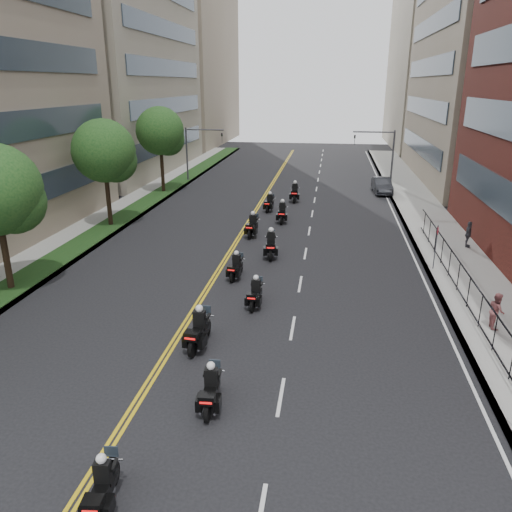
{
  "coord_description": "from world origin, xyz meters",
  "views": [
    {
      "loc": [
        4.48,
        -9.19,
        9.93
      ],
      "look_at": [
        1.02,
        13.95,
        1.8
      ],
      "focal_mm": 35.0,
      "sensor_mm": 36.0,
      "label": 1
    }
  ],
  "objects_px": {
    "motorcycle_5": "(271,246)",
    "motorcycle_6": "(252,227)",
    "motorcycle_1": "(211,391)",
    "motorcycle_7": "(282,213)",
    "motorcycle_3": "(255,294)",
    "motorcycle_4": "(236,268)",
    "motorcycle_2": "(199,331)",
    "motorcycle_0": "(103,489)",
    "pedestrian_c": "(468,234)",
    "motorcycle_8": "(269,203)",
    "pedestrian_b": "(497,310)",
    "parked_sedan": "(382,185)",
    "motorcycle_9": "(295,193)"
  },
  "relations": [
    {
      "from": "motorcycle_2",
      "to": "motorcycle_7",
      "type": "height_order",
      "value": "motorcycle_2"
    },
    {
      "from": "motorcycle_2",
      "to": "motorcycle_7",
      "type": "bearing_deg",
      "value": 90.74
    },
    {
      "from": "motorcycle_8",
      "to": "parked_sedan",
      "type": "bearing_deg",
      "value": 48.38
    },
    {
      "from": "motorcycle_7",
      "to": "motorcycle_8",
      "type": "xyz_separation_m",
      "value": [
        -1.37,
        3.3,
        -0.06
      ]
    },
    {
      "from": "motorcycle_3",
      "to": "motorcycle_8",
      "type": "relative_size",
      "value": 0.95
    },
    {
      "from": "motorcycle_1",
      "to": "motorcycle_7",
      "type": "xyz_separation_m",
      "value": [
        0.02,
        22.98,
        0.06
      ]
    },
    {
      "from": "motorcycle_0",
      "to": "motorcycle_3",
      "type": "relative_size",
      "value": 0.99
    },
    {
      "from": "pedestrian_b",
      "to": "motorcycle_5",
      "type": "bearing_deg",
      "value": 53.85
    },
    {
      "from": "motorcycle_4",
      "to": "motorcycle_5",
      "type": "relative_size",
      "value": 0.84
    },
    {
      "from": "motorcycle_6",
      "to": "motorcycle_8",
      "type": "relative_size",
      "value": 1.08
    },
    {
      "from": "motorcycle_9",
      "to": "motorcycle_8",
      "type": "bearing_deg",
      "value": -115.86
    },
    {
      "from": "motorcycle_0",
      "to": "motorcycle_6",
      "type": "relative_size",
      "value": 0.87
    },
    {
      "from": "motorcycle_5",
      "to": "parked_sedan",
      "type": "bearing_deg",
      "value": 61.87
    },
    {
      "from": "motorcycle_5",
      "to": "motorcycle_6",
      "type": "height_order",
      "value": "motorcycle_5"
    },
    {
      "from": "motorcycle_0",
      "to": "pedestrian_c",
      "type": "bearing_deg",
      "value": 52.46
    },
    {
      "from": "motorcycle_0",
      "to": "motorcycle_1",
      "type": "distance_m",
      "value": 4.64
    },
    {
      "from": "motorcycle_5",
      "to": "pedestrian_b",
      "type": "bearing_deg",
      "value": -43.07
    },
    {
      "from": "motorcycle_4",
      "to": "motorcycle_8",
      "type": "relative_size",
      "value": 0.95
    },
    {
      "from": "motorcycle_2",
      "to": "motorcycle_7",
      "type": "xyz_separation_m",
      "value": [
        1.4,
        19.23,
        -0.01
      ]
    },
    {
      "from": "motorcycle_1",
      "to": "motorcycle_7",
      "type": "distance_m",
      "value": 22.98
    },
    {
      "from": "motorcycle_0",
      "to": "motorcycle_4",
      "type": "xyz_separation_m",
      "value": [
        0.36,
        15.59,
        0.0
      ]
    },
    {
      "from": "motorcycle_2",
      "to": "pedestrian_b",
      "type": "height_order",
      "value": "motorcycle_2"
    },
    {
      "from": "motorcycle_6",
      "to": "motorcycle_7",
      "type": "relative_size",
      "value": 0.99
    },
    {
      "from": "parked_sedan",
      "to": "motorcycle_9",
      "type": "bearing_deg",
      "value": -152.73
    },
    {
      "from": "motorcycle_3",
      "to": "motorcycle_2",
      "type": "bearing_deg",
      "value": -107.5
    },
    {
      "from": "motorcycle_0",
      "to": "parked_sedan",
      "type": "height_order",
      "value": "motorcycle_0"
    },
    {
      "from": "motorcycle_3",
      "to": "motorcycle_9",
      "type": "height_order",
      "value": "motorcycle_9"
    },
    {
      "from": "motorcycle_6",
      "to": "motorcycle_3",
      "type": "bearing_deg",
      "value": -75.6
    },
    {
      "from": "motorcycle_0",
      "to": "pedestrian_b",
      "type": "relative_size",
      "value": 1.32
    },
    {
      "from": "motorcycle_8",
      "to": "parked_sedan",
      "type": "distance_m",
      "value": 12.98
    },
    {
      "from": "motorcycle_4",
      "to": "motorcycle_8",
      "type": "xyz_separation_m",
      "value": [
        -0.04,
        15.03,
        0.03
      ]
    },
    {
      "from": "motorcycle_1",
      "to": "motorcycle_6",
      "type": "xyz_separation_m",
      "value": [
        -1.63,
        19.06,
        0.05
      ]
    },
    {
      "from": "motorcycle_3",
      "to": "motorcycle_5",
      "type": "relative_size",
      "value": 0.84
    },
    {
      "from": "motorcycle_4",
      "to": "motorcycle_7",
      "type": "relative_size",
      "value": 0.87
    },
    {
      "from": "motorcycle_7",
      "to": "parked_sedan",
      "type": "xyz_separation_m",
      "value": [
        8.35,
        11.92,
        0.03
      ]
    },
    {
      "from": "motorcycle_7",
      "to": "parked_sedan",
      "type": "relative_size",
      "value": 0.54
    },
    {
      "from": "motorcycle_9",
      "to": "pedestrian_c",
      "type": "distance_m",
      "value": 16.72
    },
    {
      "from": "motorcycle_4",
      "to": "motorcycle_5",
      "type": "distance_m",
      "value": 3.98
    },
    {
      "from": "motorcycle_3",
      "to": "motorcycle_9",
      "type": "relative_size",
      "value": 0.83
    },
    {
      "from": "motorcycle_2",
      "to": "motorcycle_6",
      "type": "xyz_separation_m",
      "value": [
        -0.25,
        15.31,
        -0.01
      ]
    },
    {
      "from": "motorcycle_3",
      "to": "pedestrian_c",
      "type": "height_order",
      "value": "pedestrian_c"
    },
    {
      "from": "pedestrian_b",
      "to": "motorcycle_3",
      "type": "bearing_deg",
      "value": 86.18
    },
    {
      "from": "motorcycle_2",
      "to": "motorcycle_5",
      "type": "bearing_deg",
      "value": 87.23
    },
    {
      "from": "parked_sedan",
      "to": "motorcycle_7",
      "type": "bearing_deg",
      "value": -128.56
    },
    {
      "from": "motorcycle_7",
      "to": "motorcycle_8",
      "type": "relative_size",
      "value": 1.09
    },
    {
      "from": "motorcycle_9",
      "to": "pedestrian_b",
      "type": "xyz_separation_m",
      "value": [
        10.19,
        -23.2,
        0.2
      ]
    },
    {
      "from": "parked_sedan",
      "to": "motorcycle_6",
      "type": "bearing_deg",
      "value": -125.81
    },
    {
      "from": "motorcycle_3",
      "to": "motorcycle_4",
      "type": "bearing_deg",
      "value": 118.89
    },
    {
      "from": "motorcycle_0",
      "to": "pedestrian_c",
      "type": "xyz_separation_m",
      "value": [
        13.85,
        22.62,
        0.37
      ]
    },
    {
      "from": "motorcycle_0",
      "to": "motorcycle_3",
      "type": "xyz_separation_m",
      "value": [
        1.92,
        12.2,
        0.0
      ]
    }
  ]
}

